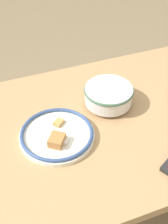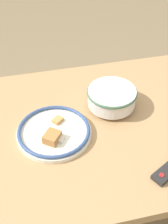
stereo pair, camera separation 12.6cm
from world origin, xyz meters
The scene contains 4 objects.
ground_plane centered at (0.00, 0.00, 0.00)m, with size 8.00×8.00×0.00m, color #7F6B4C.
dining_table centered at (0.00, 0.00, 0.64)m, with size 1.39×0.86×0.73m.
noodle_bowl centered at (-0.16, -0.10, 0.78)m, with size 0.21×0.21×0.09m.
food_plate centered at (0.11, 0.02, 0.74)m, with size 0.30×0.30×0.05m.
Camera 2 is at (0.18, 0.87, 1.62)m, focal length 50.00 mm.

